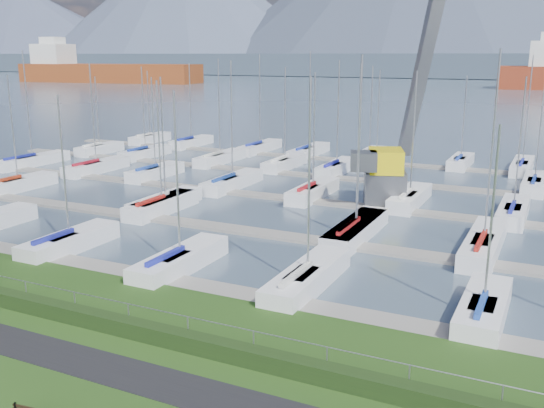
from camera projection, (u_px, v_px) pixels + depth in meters
The scene contains 9 objects.
path at pixel (100, 366), 22.90m from camera, with size 160.00×2.00×0.04m, color black.
water at pixel (529, 84), 252.97m from camera, with size 800.00×540.00×0.20m, color #485869.
hedge at pixel (142, 331), 25.09m from camera, with size 80.00×0.70×0.70m, color #1D3112.
fence at pixel (147, 308), 25.24m from camera, with size 0.04×0.04×80.00m, color gray.
foothill at pixel (539, 65), 312.64m from camera, with size 900.00×80.00×12.00m, color #3E4C5B.
docks at pixel (348, 205), 48.32m from camera, with size 90.00×41.60×0.25m.
crane at pixel (397, 134), 48.37m from camera, with size 7.50×13.00×22.35m.
cargo_ship_west at pixel (101, 73), 263.37m from camera, with size 82.68×27.40×21.50m.
sailboat_fleet at pixel (345, 131), 50.24m from camera, with size 75.40×49.26×12.68m.
Camera 1 is at (14.88, -18.87, 11.47)m, focal length 40.00 mm.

